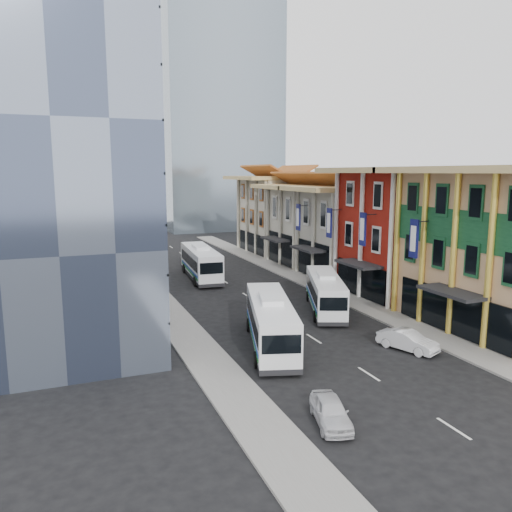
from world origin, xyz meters
name	(u,v)px	position (x,y,z in m)	size (l,w,h in m)	color
ground	(379,380)	(0.00, 0.00, 0.00)	(200.00, 200.00, 0.00)	black
sidewalk_right	(322,288)	(8.50, 22.00, 0.07)	(3.00, 90.00, 0.15)	slate
sidewalk_left	(161,303)	(-8.50, 22.00, 0.07)	(3.00, 90.00, 0.15)	slate
shophouse_tan	(497,253)	(14.00, 5.00, 6.00)	(8.00, 14.00, 12.00)	tan
shophouse_red	(398,235)	(14.00, 17.00, 6.00)	(8.00, 10.00, 12.00)	maroon
shophouse_cream_near	(346,234)	(14.00, 26.50, 5.00)	(8.00, 9.00, 10.00)	beige
shophouse_cream_mid	(309,226)	(14.00, 35.50, 5.00)	(8.00, 9.00, 10.00)	beige
shophouse_cream_far	(277,216)	(14.00, 46.00, 5.50)	(8.00, 12.00, 11.00)	beige
office_tower	(51,133)	(-17.00, 19.00, 15.00)	(12.00, 26.00, 30.00)	#434E6A
office_block_far	(66,214)	(-16.00, 42.00, 7.00)	(10.00, 18.00, 14.00)	gray
bus_left_near	(271,321)	(-3.60, 7.68, 1.84)	(2.68, 11.46, 3.68)	white
bus_left_far	(201,262)	(-2.00, 31.59, 1.93)	(2.82, 12.02, 3.85)	white
bus_right	(325,292)	(4.50, 14.33, 1.71)	(2.49, 10.65, 3.41)	white
sedan_left	(331,411)	(-5.23, -3.40, 0.65)	(1.54, 3.81, 1.30)	silver
sedan_right	(408,340)	(4.83, 3.52, 0.69)	(1.46, 4.17, 1.38)	silver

